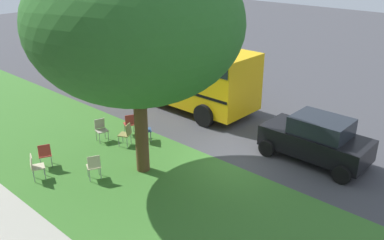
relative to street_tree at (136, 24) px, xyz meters
name	(u,v)px	position (x,y,z in m)	size (l,w,h in m)	color
ground	(233,162)	(-1.93, -2.51, -4.91)	(80.00, 80.00, 0.00)	#424247
grass_verge	(169,199)	(-1.93, 0.69, -4.90)	(48.00, 6.00, 0.01)	#3D752D
street_tree	(136,24)	(0.00, 0.00, 0.00)	(6.49, 6.49, 7.31)	brown
chair_0	(101,128)	(2.93, -0.44, -4.39)	(0.51, 0.50, 0.88)	#ADA393
chair_1	(94,165)	(0.69, 1.48, -4.39)	(0.56, 0.55, 0.88)	beige
chair_2	(130,123)	(2.52, -1.54, -4.39)	(0.56, 0.56, 0.88)	#B7332D
chair_3	(35,165)	(2.09, 2.75, -4.39)	(0.54, 0.55, 0.88)	beige
chair_4	(144,128)	(1.68, -1.56, -4.39)	(0.58, 0.59, 0.88)	#335184
chair_5	(45,153)	(2.61, 2.12, -4.39)	(0.56, 0.55, 0.88)	#B7332D
chair_6	(126,133)	(1.87, -0.82, -4.39)	(0.56, 0.56, 0.88)	olive
parked_car	(317,139)	(-3.99, -4.52, -4.07)	(3.70, 1.92, 1.65)	black
school_bus	(159,63)	(4.88, -5.45, -3.15)	(10.40, 2.80, 2.88)	yellow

